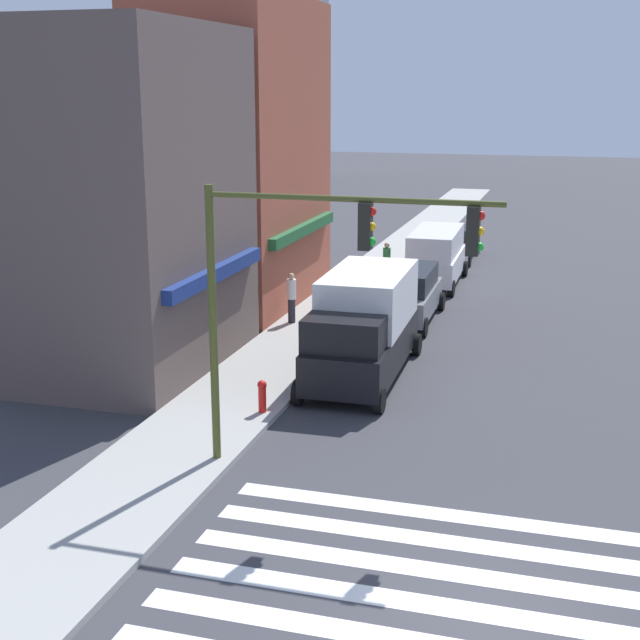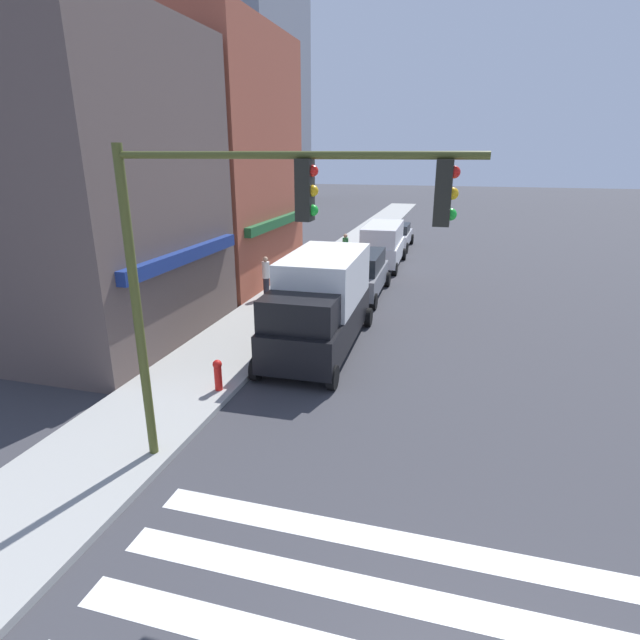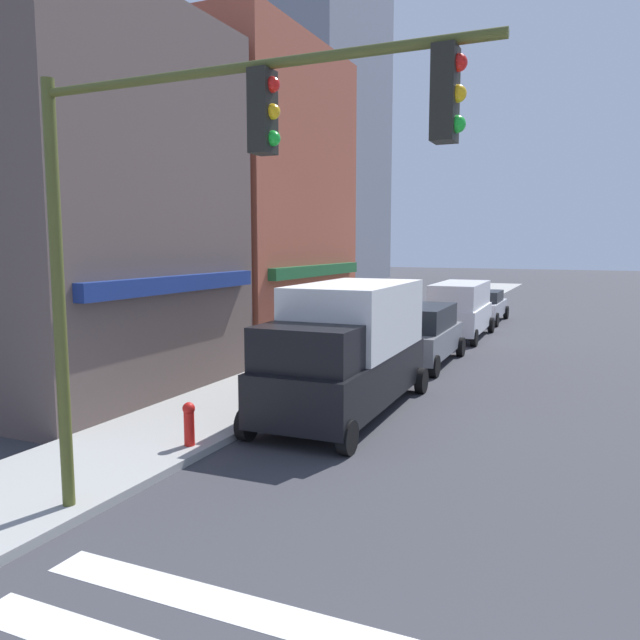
% 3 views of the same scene
% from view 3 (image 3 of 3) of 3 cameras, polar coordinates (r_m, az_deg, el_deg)
% --- Properties ---
extents(storefront_row, '(16.47, 5.30, 11.31)m').
position_cam_3_polar(storefront_row, '(21.12, -11.08, 10.56)').
color(storefront_row, brown).
rests_on(storefront_row, ground_plane).
extents(tower_distant, '(18.41, 11.42, 49.00)m').
position_cam_3_polar(tower_distant, '(71.05, -0.55, 23.80)').
color(tower_distant, gray).
rests_on(tower_distant, ground_plane).
extents(traffic_signal, '(0.32, 6.16, 6.22)m').
position_cam_3_polar(traffic_signal, '(8.08, -11.95, 11.01)').
color(traffic_signal, '#474C1E').
rests_on(traffic_signal, ground_plane).
extents(box_truck_black, '(6.25, 2.42, 3.04)m').
position_cam_3_polar(box_truck_black, '(14.63, 2.55, -2.44)').
color(box_truck_black, black).
rests_on(box_truck_black, ground_plane).
extents(suv_grey, '(4.74, 2.12, 1.94)m').
position_cam_3_polar(suv_grey, '(20.95, 9.20, -1.19)').
color(suv_grey, slate).
rests_on(suv_grey, ground_plane).
extents(van_white, '(5.05, 2.22, 2.34)m').
position_cam_3_polar(van_white, '(27.07, 12.68, 1.12)').
color(van_white, white).
rests_on(van_white, ground_plane).
extents(sedan_silver, '(4.42, 2.02, 1.59)m').
position_cam_3_polar(sedan_silver, '(32.97, 14.72, 1.31)').
color(sedan_silver, '#B7B7BC').
rests_on(sedan_silver, ground_plane).
extents(pedestrian_white_shirt, '(0.32, 0.32, 1.77)m').
position_cam_3_polar(pedestrian_white_shirt, '(20.50, -2.30, -1.17)').
color(pedestrian_white_shirt, '#23232D').
rests_on(pedestrian_white_shirt, sidewalk_left).
extents(pedestrian_green_top, '(0.32, 0.32, 1.77)m').
position_cam_3_polar(pedestrian_green_top, '(26.37, 8.19, 0.60)').
color(pedestrian_green_top, '#23232D').
rests_on(pedestrian_green_top, sidewalk_left).
extents(fire_hydrant, '(0.24, 0.24, 0.84)m').
position_cam_3_polar(fire_hydrant, '(12.28, -11.88, -9.09)').
color(fire_hydrant, red).
rests_on(fire_hydrant, sidewalk_left).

